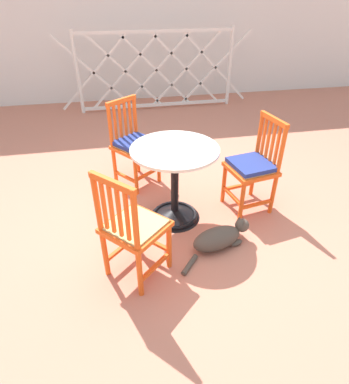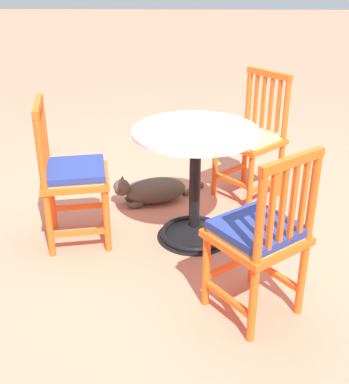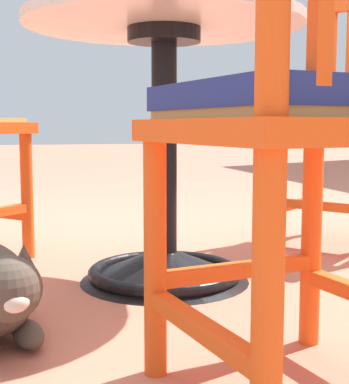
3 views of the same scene
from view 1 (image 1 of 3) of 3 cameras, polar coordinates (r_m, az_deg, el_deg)
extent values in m
plane|color=#C6755B|center=(3.00, -0.30, -6.28)|extent=(24.00, 24.00, 0.00)
cube|color=silver|center=(6.32, -7.99, 28.45)|extent=(10.00, 0.20, 2.80)
cylinder|color=silver|center=(5.74, -16.69, 19.34)|extent=(0.06, 0.06, 1.29)
cylinder|color=silver|center=(6.07, 9.68, 20.91)|extent=(0.06, 0.06, 1.29)
cube|color=silver|center=(5.93, -3.02, 15.11)|extent=(2.56, 0.04, 0.05)
cube|color=silver|center=(5.67, -3.40, 26.44)|extent=(2.56, 0.04, 0.05)
cube|color=silver|center=(5.73, -14.02, 19.69)|extent=(1.17, 0.02, 1.17)
cube|color=silver|center=(5.73, -8.60, 20.25)|extent=(1.17, 0.02, 1.17)
cube|color=silver|center=(5.77, -3.20, 20.65)|extent=(1.17, 0.02, 1.17)
cube|color=silver|center=(5.86, 2.10, 20.87)|extent=(1.17, 0.02, 1.17)
cube|color=silver|center=(5.99, 7.22, 20.93)|extent=(1.17, 0.02, 1.17)
cube|color=silver|center=(5.73, -14.02, 19.69)|extent=(1.17, 0.02, 1.17)
cube|color=silver|center=(5.73, -8.60, 20.25)|extent=(1.17, 0.02, 1.17)
cube|color=silver|center=(5.77, -3.20, 20.65)|extent=(1.17, 0.02, 1.17)
cube|color=silver|center=(5.86, 2.10, 20.87)|extent=(1.17, 0.02, 1.17)
cube|color=silver|center=(5.99, 7.22, 20.93)|extent=(1.17, 0.02, 1.17)
cone|color=black|center=(3.10, 0.04, -3.67)|extent=(0.48, 0.48, 0.10)
torus|color=black|center=(3.11, 0.04, -4.03)|extent=(0.44, 0.44, 0.04)
cylinder|color=black|center=(2.91, 0.04, 1.40)|extent=(0.07, 0.07, 0.66)
cylinder|color=black|center=(2.76, 0.04, 6.91)|extent=(0.20, 0.20, 0.04)
cylinder|color=silver|center=(2.75, 0.04, 7.52)|extent=(0.76, 0.76, 0.02)
cylinder|color=#EA5619|center=(3.02, 11.80, -1.50)|extent=(0.04, 0.04, 0.45)
cylinder|color=#EA5619|center=(3.26, 8.71, 1.68)|extent=(0.04, 0.04, 0.45)
cylinder|color=#EA5619|center=(3.08, 17.67, 3.38)|extent=(0.04, 0.04, 0.91)
cylinder|color=#EA5619|center=(3.31, 14.22, 6.16)|extent=(0.04, 0.04, 0.91)
cube|color=#EA5619|center=(3.15, 14.25, -2.10)|extent=(0.34, 0.09, 0.03)
cube|color=#EA5619|center=(3.38, 11.11, 0.99)|extent=(0.34, 0.09, 0.03)
cube|color=#EA5619|center=(3.16, 10.10, -0.68)|extent=(0.09, 0.34, 0.03)
cube|color=#EA5619|center=(3.11, 13.28, 3.96)|extent=(0.47, 0.47, 0.04)
cube|color=tan|center=(3.10, 13.33, 4.32)|extent=(0.41, 0.41, 0.02)
cube|color=#EA5619|center=(3.03, 17.63, 7.67)|extent=(0.02, 0.03, 0.39)
cube|color=#EA5619|center=(3.07, 16.89, 8.21)|extent=(0.02, 0.03, 0.39)
cube|color=#EA5619|center=(3.12, 16.16, 8.73)|extent=(0.02, 0.03, 0.39)
cube|color=#EA5619|center=(3.17, 15.46, 9.23)|extent=(0.02, 0.03, 0.39)
cube|color=#EA5619|center=(3.02, 17.16, 12.07)|extent=(0.10, 0.38, 0.04)
cube|color=navy|center=(3.09, 13.40, 4.80)|extent=(0.42, 0.42, 0.04)
cylinder|color=#EA5619|center=(3.56, -2.78, 5.02)|extent=(0.04, 0.04, 0.45)
cylinder|color=#EA5619|center=(3.36, -6.81, 2.93)|extent=(0.04, 0.04, 0.45)
cylinder|color=#EA5619|center=(3.69, -6.74, 9.81)|extent=(0.04, 0.04, 0.91)
cylinder|color=#EA5619|center=(3.49, -10.87, 8.04)|extent=(0.04, 0.04, 0.91)
cube|color=#EA5619|center=(3.71, -4.64, 4.68)|extent=(0.23, 0.29, 0.03)
cube|color=#EA5619|center=(3.52, -8.60, 2.65)|extent=(0.23, 0.29, 0.03)
cube|color=#EA5619|center=(3.49, -4.70, 3.22)|extent=(0.29, 0.23, 0.03)
cube|color=#EA5619|center=(3.48, -6.87, 7.88)|extent=(0.56, 0.56, 0.04)
cube|color=tan|center=(3.47, -6.90, 8.21)|extent=(0.49, 0.49, 0.02)
cube|color=#EA5619|center=(3.56, -7.80, 12.78)|extent=(0.03, 0.03, 0.39)
cube|color=#EA5619|center=(3.52, -8.64, 12.46)|extent=(0.03, 0.03, 0.39)
cube|color=#EA5619|center=(3.48, -9.50, 12.14)|extent=(0.03, 0.03, 0.39)
cube|color=#EA5619|center=(3.44, -10.38, 11.80)|extent=(0.03, 0.03, 0.39)
cube|color=#EA5619|center=(3.43, -9.39, 15.57)|extent=(0.32, 0.26, 0.04)
cube|color=navy|center=(3.45, -6.93, 8.66)|extent=(0.50, 0.50, 0.04)
cylinder|color=#EA5619|center=(2.66, -6.89, -6.33)|extent=(0.04, 0.04, 0.45)
cylinder|color=#EA5619|center=(2.49, -0.97, -9.30)|extent=(0.04, 0.04, 0.45)
cylinder|color=#EA5619|center=(2.34, -12.81, -6.21)|extent=(0.04, 0.04, 0.91)
cylinder|color=#EA5619|center=(2.15, -6.52, -9.72)|extent=(0.04, 0.04, 0.91)
cube|color=#EA5619|center=(2.63, -9.25, -9.64)|extent=(0.27, 0.25, 0.03)
cube|color=#EA5619|center=(2.46, -3.37, -12.92)|extent=(0.27, 0.25, 0.03)
cube|color=#EA5619|center=(2.61, -3.99, -8.68)|extent=(0.25, 0.27, 0.03)
cube|color=#EA5619|center=(2.35, -6.87, -6.15)|extent=(0.57, 0.57, 0.04)
cube|color=tan|center=(2.33, -6.90, -5.73)|extent=(0.49, 0.49, 0.02)
cube|color=#EA5619|center=(2.16, -12.31, -2.31)|extent=(0.03, 0.03, 0.39)
cube|color=#EA5619|center=(2.12, -11.04, -2.95)|extent=(0.03, 0.03, 0.39)
cube|color=#EA5619|center=(2.08, -9.72, -3.61)|extent=(0.03, 0.03, 0.39)
cube|color=#EA5619|center=(2.04, -8.35, -4.30)|extent=(0.03, 0.03, 0.39)
cube|color=#EA5619|center=(1.99, -10.99, 1.59)|extent=(0.28, 0.30, 0.04)
ellipsoid|color=#4C4238|center=(2.77, 7.45, -8.13)|extent=(0.48, 0.31, 0.19)
ellipsoid|color=silver|center=(2.82, 9.17, -7.66)|extent=(0.21, 0.19, 0.14)
sphere|color=#4C4238|center=(2.85, 11.80, -5.74)|extent=(0.12, 0.12, 0.12)
ellipsoid|color=silver|center=(2.88, 12.45, -5.68)|extent=(0.06, 0.06, 0.04)
cone|color=#4C4238|center=(2.83, 11.35, -4.60)|extent=(0.04, 0.04, 0.04)
cone|color=#4C4238|center=(2.79, 12.11, -5.32)|extent=(0.04, 0.04, 0.04)
ellipsoid|color=#4C4238|center=(2.92, 9.54, -7.48)|extent=(0.13, 0.09, 0.05)
ellipsoid|color=#4C4238|center=(2.85, 10.78, -8.76)|extent=(0.13, 0.09, 0.05)
cylinder|color=#4C4238|center=(2.63, 2.69, -12.65)|extent=(0.17, 0.19, 0.04)
camera|label=2|loc=(5.29, -5.77, 31.20)|focal=47.56mm
camera|label=3|loc=(3.23, 29.61, 1.44)|focal=53.58mm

